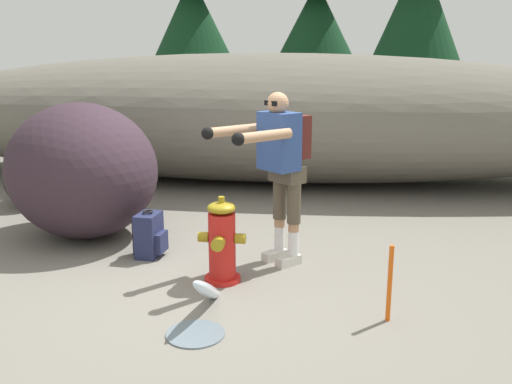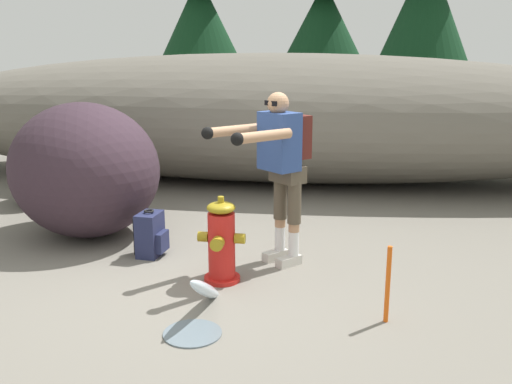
{
  "view_description": "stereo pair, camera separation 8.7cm",
  "coord_description": "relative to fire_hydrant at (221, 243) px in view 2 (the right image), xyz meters",
  "views": [
    {
      "loc": [
        1.09,
        -4.73,
        1.97
      ],
      "look_at": [
        0.41,
        0.14,
        0.75
      ],
      "focal_mm": 39.3,
      "sensor_mm": 36.0,
      "label": 1
    },
    {
      "loc": [
        1.18,
        -4.72,
        1.97
      ],
      "look_at": [
        0.41,
        0.14,
        0.75
      ],
      "focal_mm": 39.3,
      "sensor_mm": 36.0,
      "label": 2
    }
  ],
  "objects": [
    {
      "name": "ground_plane",
      "position": [
        -0.15,
        0.17,
        -0.38
      ],
      "size": [
        56.0,
        56.0,
        0.04
      ],
      "primitive_type": "cube",
      "color": "slate"
    },
    {
      "name": "dirt_embankment",
      "position": [
        -0.15,
        4.23,
        0.63
      ],
      "size": [
        12.6,
        3.2,
        1.98
      ],
      "primitive_type": "ellipsoid",
      "color": "#666056",
      "rests_on": "ground_plane"
    },
    {
      "name": "fire_hydrant",
      "position": [
        0.0,
        0.0,
        0.0
      ],
      "size": [
        0.42,
        0.37,
        0.77
      ],
      "color": "red",
      "rests_on": "ground_plane"
    },
    {
      "name": "hydrant_water_jet",
      "position": [
        0.0,
        -0.66,
        -0.22
      ],
      "size": [
        0.43,
        1.07,
        0.57
      ],
      "color": "silver",
      "rests_on": "ground_plane"
    },
    {
      "name": "utility_worker",
      "position": [
        0.45,
        0.5,
        0.68
      ],
      "size": [
        0.94,
        0.98,
        1.63
      ],
      "rotation": [
        0.0,
        0.0,
        -2.31
      ],
      "color": "beige",
      "rests_on": "ground_plane"
    },
    {
      "name": "spare_backpack",
      "position": [
        -0.84,
        0.52,
        -0.14
      ],
      "size": [
        0.31,
        0.32,
        0.47
      ],
      "rotation": [
        0.0,
        0.0,
        6.2
      ],
      "color": "#23284C",
      "rests_on": "ground_plane"
    },
    {
      "name": "boulder_large",
      "position": [
        -1.76,
        1.06,
        0.38
      ],
      "size": [
        2.33,
        2.28,
        1.47
      ],
      "primitive_type": "ellipsoid",
      "rotation": [
        0.0,
        0.0,
        2.52
      ],
      "color": "#34252F",
      "rests_on": "ground_plane"
    },
    {
      "name": "boulder_mid",
      "position": [
        -3.06,
        2.23,
        0.0
      ],
      "size": [
        0.91,
        1.05,
        0.72
      ],
      "primitive_type": "ellipsoid",
      "rotation": [
        0.0,
        0.0,
        5.02
      ],
      "color": "#2D2625",
      "rests_on": "ground_plane"
    },
    {
      "name": "pine_tree_far_left",
      "position": [
        -3.35,
        12.32,
        3.02
      ],
      "size": [
        2.58,
        2.58,
        5.91
      ],
      "color": "#47331E",
      "rests_on": "ground_plane"
    },
    {
      "name": "pine_tree_left",
      "position": [
        0.33,
        11.74,
        2.81
      ],
      "size": [
        2.4,
        2.4,
        5.4
      ],
      "color": "#47331E",
      "rests_on": "ground_plane"
    },
    {
      "name": "survey_stake",
      "position": [
        1.39,
        -0.57,
        -0.06
      ],
      "size": [
        0.04,
        0.04,
        0.6
      ],
      "primitive_type": "cylinder",
      "color": "#E55914",
      "rests_on": "ground_plane"
    }
  ]
}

